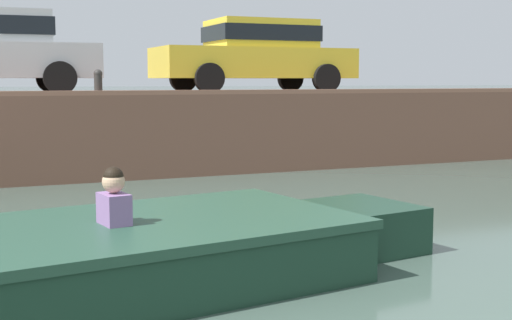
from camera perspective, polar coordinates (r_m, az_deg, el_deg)
ground_plane at (r=7.36m, az=-4.88°, el=-7.39°), size 400.00×400.00×0.00m
far_quay_wall at (r=15.41m, az=-15.01°, el=2.44°), size 60.00×6.00×1.50m
far_wall_coping at (r=12.54m, az=-13.14°, el=5.25°), size 60.00×0.24×0.08m
motorboat_passing at (r=5.98m, az=-16.39°, el=-8.14°), size 7.09×2.94×1.04m
car_centre_yellow at (r=15.55m, az=0.01°, el=8.57°), size 4.26×2.01×1.54m
mooring_bollard_mid at (r=12.70m, az=-12.51°, el=6.17°), size 0.15×0.15×0.45m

